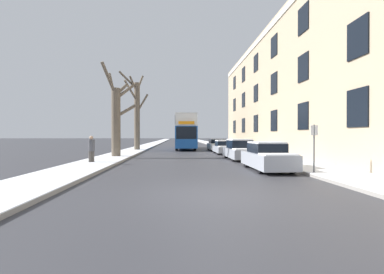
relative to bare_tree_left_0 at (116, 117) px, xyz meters
name	(u,v)px	position (x,y,z in m)	size (l,w,h in m)	color
ground_plane	(211,195)	(5.85, -12.99, -3.27)	(320.00, 320.00, 0.00)	#38383D
sidewalk_left	(156,143)	(-0.18, 40.01, -3.19)	(2.69, 130.00, 0.16)	gray
sidewalk_right	(207,143)	(11.87, 40.01, -3.19)	(2.69, 130.00, 0.16)	gray
terrace_facade_right	(309,92)	(17.71, 3.86, 2.78)	(9.10, 35.23, 12.09)	tan
bare_tree_left_0	(116,117)	(0.00, 0.00, 0.00)	(2.57, 3.02, 7.28)	brown
bare_tree_left_1	(137,112)	(0.12, 9.33, 1.17)	(3.34, 3.04, 9.06)	brown
double_decker_bus	(185,130)	(5.80, 12.77, -0.84)	(2.52, 10.62, 4.30)	#194C99
parked_car_0	(267,157)	(9.43, -7.65, -2.60)	(1.72, 4.01, 1.45)	#9EA3AD
parked_car_1	(240,150)	(9.43, -1.86, -2.58)	(1.78, 4.42, 1.51)	#9EA3AD
parked_car_2	(225,147)	(9.43, 4.14, -2.66)	(1.90, 4.03, 1.32)	#9EA3AD
parked_car_3	(217,145)	(9.43, 9.31, -2.63)	(1.85, 4.42, 1.37)	silver
pedestrian_left_sidewalk	(91,149)	(-0.42, -4.57, -2.31)	(0.38, 0.38, 1.76)	#4C4742
street_sign_post	(314,146)	(10.83, -9.60, -1.97)	(0.32, 0.07, 2.25)	#4C4F54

